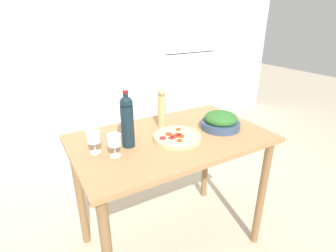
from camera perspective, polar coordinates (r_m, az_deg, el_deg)
The scene contains 10 objects.
ground_plane at distance 2.28m, azimuth 0.54°, elevation -23.61°, with size 14.00×14.00×0.00m, color #BCAD93.
wall_back at distance 3.56m, azimuth -17.73°, elevation 16.37°, with size 6.40×0.08×2.60m.
refrigerator at distance 3.68m, azimuth 1.67°, elevation 10.49°, with size 0.73×0.74×1.71m.
prep_counter at distance 1.79m, azimuth 0.63°, elevation -6.21°, with size 1.27×0.78×0.92m.
wine_bottle at distance 1.56m, azimuth -8.86°, elevation 1.17°, with size 0.08×0.08×0.35m.
wine_glass_near at distance 1.49m, azimuth -11.65°, elevation -3.24°, with size 0.08×0.08×0.13m.
wine_glass_far at distance 1.55m, azimuth -15.87°, elevation -2.52°, with size 0.08×0.08×0.13m.
pepper_mill at distance 1.84m, azimuth -1.36°, elevation 3.77°, with size 0.06×0.06×0.27m.
salad_bowl at distance 1.87m, azimuth 11.37°, elevation 1.05°, with size 0.27×0.27×0.12m.
homemade_pizza at distance 1.68m, azimuth 2.00°, elevation -2.39°, with size 0.31×0.31×0.03m.
Camera 1 is at (-0.80, -1.34, 1.67)m, focal length 28.00 mm.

